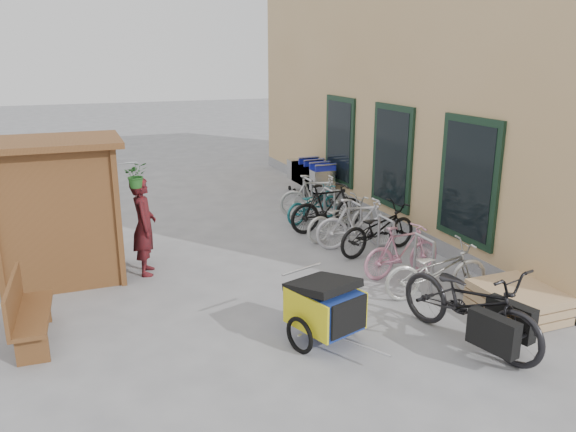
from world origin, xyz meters
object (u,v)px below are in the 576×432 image
object	(u,v)px
person_kiosk	(144,226)
bike_4	(341,218)
bike_1	(402,251)
bike_2	(378,229)
bike_5	(328,207)
bike_7	(315,196)
bench	(25,311)
bike_0	(436,270)
cargo_bike	(471,303)
shopping_carts	(310,174)
kiosk	(51,192)
child_trailer	(325,305)
pallet_stack	(518,301)
bike_3	(358,224)
bike_6	(313,204)

from	to	relation	value
person_kiosk	bike_4	xyz separation A→B (m)	(4.02, 0.46, -0.42)
bike_1	bike_2	bearing A→B (deg)	-14.20
bike_5	bike_7	bearing A→B (deg)	-14.43
bench	bike_0	size ratio (longest dim) A/B	0.85
bench	cargo_bike	xyz separation A→B (m)	(5.45, -2.11, 0.10)
shopping_carts	bike_4	world-z (taller)	shopping_carts
bike_4	kiosk	bearing A→B (deg)	82.11
bench	person_kiosk	size ratio (longest dim) A/B	0.85
kiosk	child_trailer	bearing A→B (deg)	-47.31
shopping_carts	person_kiosk	size ratio (longest dim) A/B	1.16
pallet_stack	child_trailer	xyz separation A→B (m)	(-2.99, 0.31, 0.31)
child_trailer	person_kiosk	bearing A→B (deg)	100.80
pallet_stack	child_trailer	bearing A→B (deg)	174.12
bench	bike_3	xyz separation A→B (m)	(5.88, 1.79, 0.04)
pallet_stack	bike_4	bearing A→B (deg)	101.53
kiosk	bike_4	size ratio (longest dim) A/B	1.47
child_trailer	bike_0	bearing A→B (deg)	-1.88
pallet_stack	bike_2	distance (m)	3.17
person_kiosk	bike_7	world-z (taller)	person_kiosk
bike_6	bike_3	bearing A→B (deg)	163.15
bike_1	bike_5	world-z (taller)	bike_5
child_trailer	person_kiosk	xyz separation A→B (m)	(-1.87, 3.36, 0.34)
bike_7	bike_5	bearing A→B (deg)	-174.19
cargo_bike	bike_3	world-z (taller)	cargo_bike
shopping_carts	child_trailer	distance (m)	7.96
bench	cargo_bike	world-z (taller)	cargo_bike
bike_3	shopping_carts	bearing A→B (deg)	0.37
pallet_stack	shopping_carts	xyz separation A→B (m)	(-0.00, 7.68, 0.41)
shopping_carts	bike_3	distance (m)	4.28
bench	shopping_carts	size ratio (longest dim) A/B	0.73
person_kiosk	bike_2	xyz separation A→B (m)	(4.30, -0.55, -0.38)
bench	bike_6	xyz separation A→B (m)	(5.82, 3.84, -0.06)
bike_0	bike_3	world-z (taller)	bike_3
cargo_bike	bench	bearing A→B (deg)	145.03
person_kiosk	bike_7	bearing A→B (deg)	-54.55
bike_2	shopping_carts	bearing A→B (deg)	-19.13
kiosk	bike_5	size ratio (longest dim) A/B	1.42
kiosk	shopping_carts	bearing A→B (deg)	31.26
bike_4	bike_0	bearing A→B (deg)	171.00
pallet_stack	shopping_carts	size ratio (longest dim) A/B	0.60
bike_7	kiosk	bearing A→B (deg)	125.54
bike_7	bike_3	bearing A→B (deg)	-166.93
pallet_stack	bike_6	bearing A→B (deg)	98.78
bike_5	bike_6	xyz separation A→B (m)	(0.01, 0.78, -0.12)
pallet_stack	bike_5	world-z (taller)	bike_5
person_kiosk	bench	bearing A→B (deg)	145.82
bike_6	kiosk	bearing A→B (deg)	88.53
bench	person_kiosk	xyz separation A→B (m)	(1.81, 1.98, 0.39)
bike_1	bike_0	bearing A→B (deg)	177.49
bike_2	cargo_bike	bearing A→B (deg)	157.24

